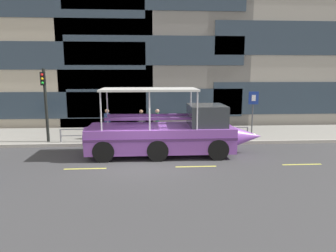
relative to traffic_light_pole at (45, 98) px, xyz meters
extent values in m
plane|color=#3D3D3F|center=(5.38, -3.60, -2.66)|extent=(120.00, 120.00, 0.00)
cube|color=gray|center=(5.38, 2.00, -2.57)|extent=(32.00, 4.80, 0.18)
cube|color=#B2ADA3|center=(5.38, -0.49, -2.57)|extent=(32.00, 0.18, 0.18)
cube|color=#DBD64C|center=(2.98, -4.50, -2.66)|extent=(1.80, 0.12, 0.01)
cube|color=#DBD64C|center=(7.78, -4.50, -2.66)|extent=(1.80, 0.12, 0.01)
cube|color=#DBD64C|center=(12.58, -4.50, -2.66)|extent=(1.80, 0.12, 0.01)
cube|color=#2D3D4C|center=(-0.24, 4.77, -0.93)|extent=(11.57, 0.06, 1.91)
cube|color=#2D3D4C|center=(-0.24, 4.77, 2.54)|extent=(11.57, 0.06, 1.91)
cube|color=#2D3D4C|center=(-0.24, 4.77, 6.01)|extent=(11.57, 0.06, 1.91)
cube|color=#2D3D4C|center=(6.26, 4.77, -0.80)|extent=(12.73, 0.06, 2.05)
cube|color=#2D3D4C|center=(6.26, 4.77, 2.92)|extent=(12.73, 0.06, 2.05)
cube|color=#2D3D4C|center=(15.86, 4.77, -0.50)|extent=(10.80, 0.06, 2.38)
cube|color=#2D3D4C|center=(15.86, 4.77, 3.82)|extent=(10.80, 0.06, 2.38)
cylinder|color=gray|center=(6.12, -0.15, -1.75)|extent=(10.72, 0.07, 0.07)
cylinder|color=gray|center=(6.12, -0.15, -2.11)|extent=(10.72, 0.06, 0.06)
cylinder|color=gray|center=(0.76, -0.15, -2.11)|extent=(0.09, 0.09, 0.74)
cylinder|color=gray|center=(2.91, -0.15, -2.11)|extent=(0.09, 0.09, 0.74)
cylinder|color=gray|center=(5.05, -0.15, -2.11)|extent=(0.09, 0.09, 0.74)
cylinder|color=gray|center=(7.19, -0.15, -2.11)|extent=(0.09, 0.09, 0.74)
cylinder|color=gray|center=(9.34, -0.15, -2.11)|extent=(0.09, 0.09, 0.74)
cylinder|color=gray|center=(11.48, -0.15, -2.11)|extent=(0.09, 0.09, 0.74)
cylinder|color=black|center=(0.00, 0.06, -0.43)|extent=(0.16, 0.16, 4.10)
cube|color=black|center=(0.00, -0.14, 1.06)|extent=(0.24, 0.20, 0.72)
sphere|color=red|center=(0.00, -0.25, 1.28)|extent=(0.14, 0.14, 0.14)
sphere|color=gold|center=(0.00, -0.25, 1.06)|extent=(0.14, 0.14, 0.14)
sphere|color=green|center=(0.00, -0.25, 0.84)|extent=(0.14, 0.14, 0.14)
cylinder|color=#4C4F54|center=(12.00, 0.63, -1.12)|extent=(0.08, 0.08, 2.73)
cube|color=navy|center=(12.00, 0.58, -0.10)|extent=(0.60, 0.04, 0.76)
cube|color=white|center=(12.00, 0.56, -0.10)|extent=(0.24, 0.01, 0.36)
cube|color=purple|center=(6.30, -2.42, -1.79)|extent=(7.09, 2.47, 1.19)
cone|color=purple|center=(10.64, -2.42, -1.79)|extent=(1.60, 1.13, 1.13)
cylinder|color=purple|center=(2.75, -2.42, -1.79)|extent=(0.35, 1.13, 1.13)
cube|color=#4D2A62|center=(6.30, -3.68, -1.65)|extent=(7.09, 0.04, 0.12)
sphere|color=white|center=(11.04, -2.42, -1.74)|extent=(0.22, 0.22, 0.22)
cube|color=#33383D|center=(8.60, -2.42, -0.69)|extent=(1.77, 2.08, 1.02)
cube|color=silver|center=(5.77, -2.42, 0.59)|extent=(4.61, 2.28, 0.10)
cylinder|color=#B2B2B7|center=(7.95, -1.33, -0.33)|extent=(0.07, 0.07, 1.74)
cylinder|color=#B2B2B7|center=(7.95, -3.51, -0.33)|extent=(0.07, 0.07, 1.74)
cylinder|color=#B2B2B7|center=(5.77, -1.33, -0.33)|extent=(0.07, 0.07, 1.74)
cylinder|color=#B2B2B7|center=(5.77, -3.51, -0.33)|extent=(0.07, 0.07, 1.74)
cylinder|color=#B2B2B7|center=(3.58, -1.33, -0.33)|extent=(0.07, 0.07, 1.74)
cylinder|color=#B2B2B7|center=(3.58, -3.51, -0.33)|extent=(0.07, 0.07, 1.74)
cube|color=#4D2A62|center=(5.77, -1.83, -0.75)|extent=(4.24, 0.28, 0.12)
cube|color=#4D2A62|center=(5.77, -3.02, -0.75)|extent=(4.24, 0.28, 0.12)
cylinder|color=black|center=(8.96, -1.28, -2.16)|extent=(1.00, 0.28, 1.00)
cylinder|color=black|center=(8.96, -3.56, -2.16)|extent=(1.00, 0.28, 1.00)
cylinder|color=black|center=(6.12, -1.28, -2.16)|extent=(1.00, 0.28, 1.00)
cylinder|color=black|center=(6.12, -3.56, -2.16)|extent=(1.00, 0.28, 1.00)
cylinder|color=black|center=(3.64, -1.28, -2.16)|extent=(1.00, 0.28, 1.00)
cylinder|color=black|center=(3.64, -3.56, -2.16)|extent=(1.00, 0.28, 1.00)
cylinder|color=#1E2338|center=(10.43, 1.09, -2.09)|extent=(0.10, 0.10, 0.79)
cylinder|color=#1E2338|center=(10.37, 1.23, -2.09)|extent=(0.10, 0.10, 0.79)
cube|color=#B7B2A8|center=(10.40, 1.16, -1.41)|extent=(0.28, 0.34, 0.56)
cylinder|color=#B7B2A8|center=(10.48, 0.98, -1.44)|extent=(0.07, 0.07, 0.50)
cylinder|color=#B7B2A8|center=(10.32, 1.34, -1.44)|extent=(0.07, 0.07, 0.50)
sphere|color=#936B4C|center=(10.40, 1.16, -1.00)|extent=(0.22, 0.22, 0.22)
cylinder|color=#1E2338|center=(6.23, 0.68, -2.05)|extent=(0.11, 0.11, 0.87)
cylinder|color=#1E2338|center=(6.24, 0.50, -2.05)|extent=(0.11, 0.11, 0.87)
cube|color=#236B47|center=(6.23, 0.59, -1.30)|extent=(0.21, 0.34, 0.62)
cylinder|color=#236B47|center=(6.22, 0.80, -1.33)|extent=(0.08, 0.08, 0.56)
cylinder|color=#236B47|center=(6.24, 0.37, -1.33)|extent=(0.08, 0.08, 0.56)
sphere|color=tan|center=(6.23, 0.59, -0.85)|extent=(0.24, 0.24, 0.24)
cylinder|color=#1E2338|center=(5.18, 0.96, -2.07)|extent=(0.11, 0.11, 0.83)
cylinder|color=#1E2338|center=(5.34, 1.00, -2.07)|extent=(0.11, 0.11, 0.83)
cube|color=#38383D|center=(5.26, 0.98, -1.36)|extent=(0.35, 0.25, 0.59)
cylinder|color=#38383D|center=(5.07, 0.93, -1.39)|extent=(0.07, 0.07, 0.53)
cylinder|color=#38383D|center=(5.46, 1.03, -1.39)|extent=(0.07, 0.07, 0.53)
sphere|color=#936B4C|center=(5.26, 0.98, -0.93)|extent=(0.23, 0.23, 0.23)
cylinder|color=#47423D|center=(3.23, 0.61, -2.04)|extent=(0.11, 0.11, 0.89)
cylinder|color=#47423D|center=(3.34, 0.49, -2.04)|extent=(0.11, 0.11, 0.89)
cube|color=navy|center=(3.29, 0.55, -1.28)|extent=(0.37, 0.38, 0.63)
cylinder|color=navy|center=(3.14, 0.71, -1.31)|extent=(0.08, 0.08, 0.57)
cylinder|color=navy|center=(3.43, 0.39, -1.31)|extent=(0.08, 0.08, 0.57)
sphere|color=#936B4C|center=(3.29, 0.55, -0.82)|extent=(0.24, 0.24, 0.24)
camera|label=1|loc=(5.74, -17.14, 1.44)|focal=32.34mm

